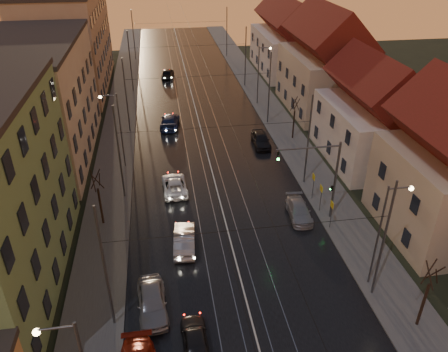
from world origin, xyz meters
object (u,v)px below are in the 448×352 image
street_lamp_1 (385,227)px  driving_car_0 (195,339)px  driving_car_1 (184,239)px  parked_right_2 (261,140)px  parked_right_1 (299,211)px  traffic_light_mast (325,172)px  driving_car_4 (168,73)px  driving_car_3 (170,121)px  driving_car_2 (175,185)px  street_lamp_2 (117,124)px  street_lamp_3 (261,70)px  parked_left_3 (152,302)px

street_lamp_1 → driving_car_0: size_ratio=2.05×
driving_car_1 → parked_right_2: parked_right_2 is taller
driving_car_1 → parked_right_1: bearing=-160.8°
traffic_light_mast → driving_car_4: (-11.16, 42.11, -3.84)m
driving_car_3 → driving_car_2: bearing=96.5°
street_lamp_2 → street_lamp_1: bearing=-47.7°
driving_car_0 → street_lamp_3: bearing=-109.3°
driving_car_0 → parked_right_2: (10.01, 26.27, 0.10)m
driving_car_2 → parked_left_3: (-2.24, -14.65, 0.12)m
driving_car_1 → driving_car_2: (-0.31, 8.46, -0.09)m
driving_car_4 → parked_right_1: 42.63m
traffic_light_mast → parked_right_1: size_ratio=1.67×
street_lamp_1 → driving_car_0: bearing=-164.7°
street_lamp_3 → driving_car_4: street_lamp_3 is taller
driving_car_0 → driving_car_4: (0.57, 53.61, 0.10)m
parked_right_2 → street_lamp_1: bearing=-80.8°
driving_car_0 → parked_right_2: bearing=-112.1°
driving_car_4 → parked_right_1: driving_car_4 is taller
street_lamp_2 → driving_car_0: 24.48m
street_lamp_1 → parked_right_2: 23.30m
street_lamp_2 → parked_left_3: street_lamp_2 is taller
traffic_light_mast → driving_car_1: 12.43m
driving_car_0 → driving_car_2: bearing=-90.5°
street_lamp_2 → parked_left_3: 20.84m
street_lamp_3 → parked_right_1: bearing=-95.7°
parked_right_1 → driving_car_2: bearing=154.3°
driving_car_4 → parked_right_2: bearing=117.0°
street_lamp_1 → driving_car_0: 13.96m
parked_right_1 → driving_car_3: bearing=119.3°
driving_car_4 → parked_right_1: size_ratio=1.04×
street_lamp_1 → driving_car_2: bearing=132.2°
street_lamp_2 → parked_left_3: (2.90, -20.23, -4.10)m
parked_right_2 → driving_car_1: bearing=-118.5°
driving_car_1 → driving_car_3: (-0.07, 23.74, 0.02)m
driving_car_0 → parked_right_1: size_ratio=0.90×
driving_car_2 → driving_car_3: (0.24, 15.28, 0.10)m
street_lamp_1 → driving_car_3: street_lamp_1 is taller
driving_car_0 → driving_car_4: size_ratio=0.87×
street_lamp_2 → street_lamp_3: bearing=41.3°
driving_car_2 → parked_left_3: size_ratio=1.04×
driving_car_1 → parked_right_1: driving_car_1 is taller
street_lamp_3 → street_lamp_2: bearing=-138.7°
parked_left_3 → driving_car_4: bearing=82.8°
parked_right_2 → street_lamp_2: bearing=-167.7°
traffic_light_mast → driving_car_0: (-11.72, -11.50, -3.93)m
parked_left_3 → street_lamp_3: bearing=63.3°
street_lamp_1 → driving_car_2: size_ratio=1.67×
traffic_light_mast → driving_car_2: traffic_light_mast is taller
driving_car_1 → driving_car_3: 23.74m
driving_car_3 → street_lamp_3: bearing=-146.5°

